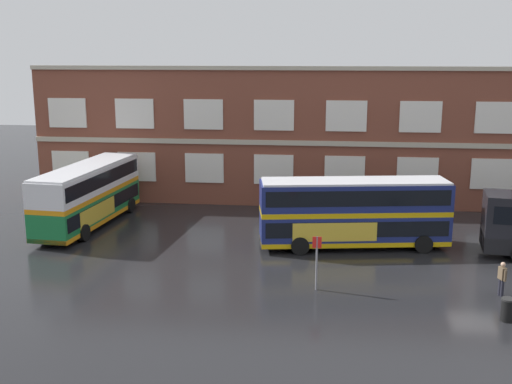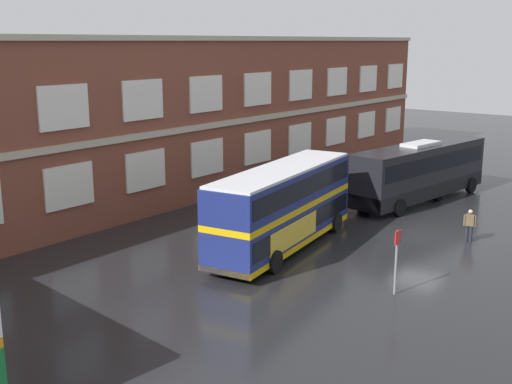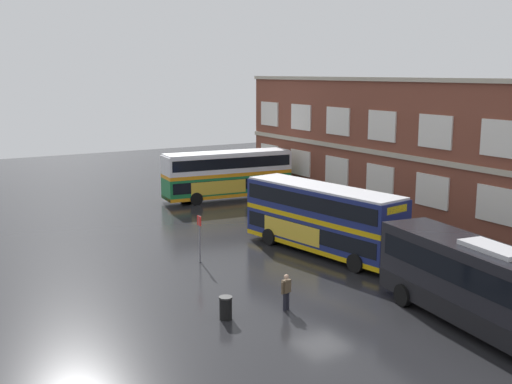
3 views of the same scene
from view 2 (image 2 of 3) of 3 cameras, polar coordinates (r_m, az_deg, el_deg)
name	(u,v)px [view 2 (image 2 of 3)]	position (r m, az deg, el deg)	size (l,w,h in m)	color
ground_plane	(385,229)	(35.81, 11.46, -3.23)	(120.00, 120.00, 0.00)	black
brick_terminal_building	(162,118)	(43.22, -8.40, 6.53)	(57.35, 8.19, 10.35)	brown
double_decker_middle	(283,206)	(31.35, 2.40, -1.26)	(11.27, 4.27, 4.07)	navy
touring_coach	(419,172)	(42.10, 14.35, 1.77)	(12.23, 4.14, 3.80)	black
waiting_passenger	(470,224)	(34.38, 18.50, -2.74)	(0.33, 0.64, 1.70)	black
bus_stand_flag	(396,256)	(26.35, 12.41, -5.59)	(0.44, 0.10, 2.70)	slate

